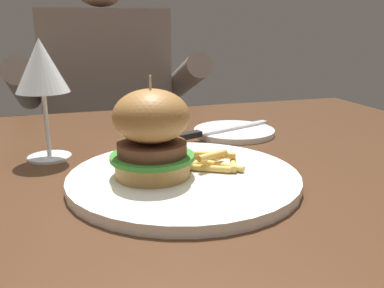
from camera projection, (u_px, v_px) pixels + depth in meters
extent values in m
cube|color=#472B19|center=(139.00, 174.00, 0.65)|extent=(1.26, 0.81, 0.04)
cylinder|color=#472B19|center=(318.00, 236.00, 1.23)|extent=(0.06, 0.06, 0.70)
cylinder|color=white|center=(184.00, 179.00, 0.56)|extent=(0.30, 0.30, 0.01)
cylinder|color=#B78447|center=(149.00, 168.00, 0.54)|extent=(0.10, 0.10, 0.02)
cylinder|color=#38842D|center=(148.00, 157.00, 0.54)|extent=(0.11, 0.11, 0.01)
cylinder|color=brown|center=(148.00, 149.00, 0.54)|extent=(0.09, 0.09, 0.02)
ellipsoid|color=#9C6A35|center=(147.00, 116.00, 0.52)|extent=(0.10, 0.10, 0.07)
cylinder|color=#CCB78C|center=(147.00, 96.00, 0.52)|extent=(0.00, 0.00, 0.05)
cylinder|color=#EABC5B|center=(223.00, 166.00, 0.57)|extent=(0.05, 0.05, 0.01)
cylinder|color=#E0B251|center=(206.00, 168.00, 0.56)|extent=(0.06, 0.04, 0.01)
cylinder|color=#E0B251|center=(189.00, 160.00, 0.59)|extent=(0.05, 0.01, 0.01)
cylinder|color=#E0B251|center=(233.00, 164.00, 0.57)|extent=(0.02, 0.05, 0.01)
cylinder|color=gold|center=(214.00, 155.00, 0.58)|extent=(0.06, 0.03, 0.01)
cylinder|color=#E0B251|center=(206.00, 161.00, 0.58)|extent=(0.06, 0.04, 0.01)
cylinder|color=#E0B251|center=(212.00, 155.00, 0.57)|extent=(0.05, 0.03, 0.01)
cylinder|color=silver|center=(50.00, 157.00, 0.66)|extent=(0.07, 0.07, 0.00)
cylinder|color=silver|center=(47.00, 125.00, 0.65)|extent=(0.01, 0.01, 0.10)
cone|color=silver|center=(41.00, 65.00, 0.62)|extent=(0.08, 0.08, 0.08)
cylinder|color=white|center=(234.00, 132.00, 0.80)|extent=(0.15, 0.15, 0.01)
cube|color=silver|center=(234.00, 128.00, 0.80)|extent=(0.16, 0.07, 0.00)
cube|color=black|center=(186.00, 136.00, 0.73)|extent=(0.06, 0.04, 0.01)
cube|color=#282833|center=(114.00, 245.00, 1.42)|extent=(0.30, 0.22, 0.46)
cube|color=#72665B|center=(106.00, 99.00, 1.29)|extent=(0.36, 0.20, 0.52)
cylinder|color=#72665B|center=(24.00, 86.00, 1.14)|extent=(0.07, 0.34, 0.18)
cylinder|color=#72665B|center=(183.00, 80.00, 1.26)|extent=(0.07, 0.34, 0.18)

